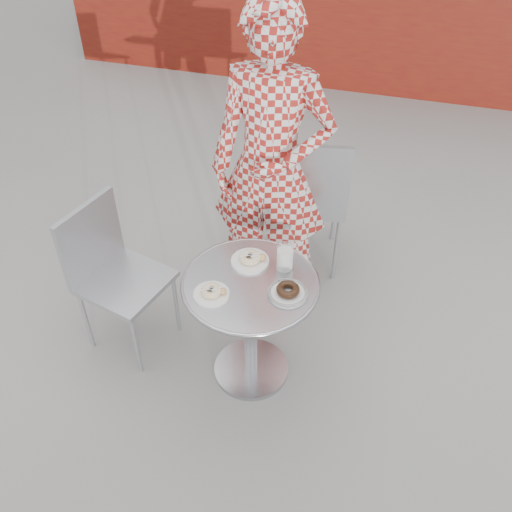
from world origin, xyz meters
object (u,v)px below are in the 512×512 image
(chair_far, at_px, (305,222))
(chair_left, at_px, (129,304))
(plate_near, at_px, (212,292))
(plate_far, at_px, (251,259))
(milk_cup, at_px, (285,258))
(seated_person, at_px, (271,169))
(plate_checker, at_px, (288,292))
(bistro_table, at_px, (251,306))

(chair_far, relative_size, chair_left, 1.13)
(plate_near, bearing_deg, chair_left, 162.40)
(plate_far, height_order, milk_cup, milk_cup)
(seated_person, relative_size, plate_near, 10.80)
(chair_left, relative_size, plate_checker, 4.58)
(bistro_table, distance_m, seated_person, 0.74)
(chair_left, xyz_separation_m, seated_person, (0.66, 0.57, 0.64))
(chair_far, xyz_separation_m, seated_person, (-0.14, -0.37, 0.60))
(seated_person, distance_m, plate_near, 0.79)
(chair_left, relative_size, plate_far, 4.62)
(plate_far, relative_size, milk_cup, 1.41)
(plate_far, bearing_deg, chair_far, 82.68)
(chair_left, distance_m, milk_cup, 0.98)
(plate_far, bearing_deg, seated_person, 93.16)
(bistro_table, distance_m, milk_cup, 0.30)
(chair_far, bearing_deg, seated_person, 58.39)
(chair_left, height_order, plate_far, chair_left)
(bistro_table, bearing_deg, milk_cup, 47.55)
(chair_far, distance_m, chair_left, 1.23)
(chair_left, relative_size, milk_cup, 6.49)
(chair_far, distance_m, seated_person, 0.72)
(milk_cup, bearing_deg, chair_left, -173.97)
(chair_left, xyz_separation_m, plate_checker, (0.91, -0.08, 0.42))
(chair_left, bearing_deg, seated_person, -33.90)
(seated_person, bearing_deg, plate_far, -86.00)
(chair_left, distance_m, seated_person, 1.08)
(plate_far, height_order, plate_checker, plate_far)
(plate_far, xyz_separation_m, milk_cup, (0.17, 0.00, 0.04))
(plate_near, distance_m, plate_checker, 0.35)
(plate_near, bearing_deg, bistro_table, 41.28)
(chair_far, xyz_separation_m, plate_checker, (0.12, -1.02, 0.39))
(chair_far, bearing_deg, plate_near, 67.88)
(bistro_table, xyz_separation_m, chair_far, (0.07, 0.99, -0.21))
(seated_person, bearing_deg, bistro_table, -83.16)
(bistro_table, relative_size, chair_left, 0.78)
(milk_cup, bearing_deg, chair_far, 94.06)
(chair_left, distance_m, plate_near, 0.74)
(chair_left, bearing_deg, plate_near, -92.73)
(plate_far, height_order, plate_near, plate_far)
(milk_cup, bearing_deg, plate_far, -178.49)
(seated_person, bearing_deg, plate_near, -95.27)
(chair_far, height_order, seated_person, seated_person)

